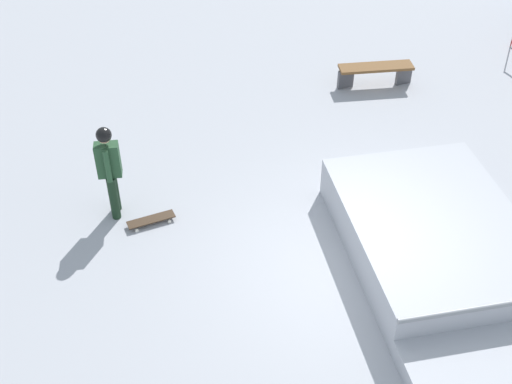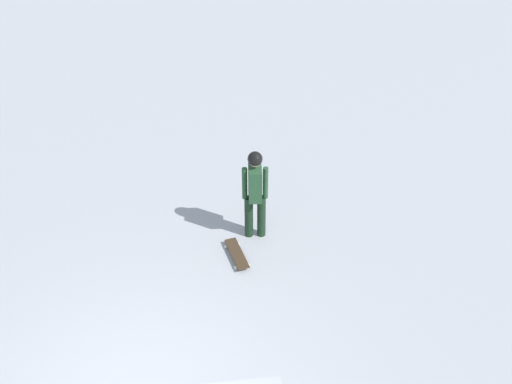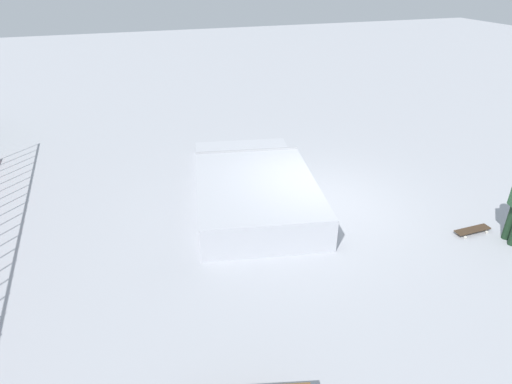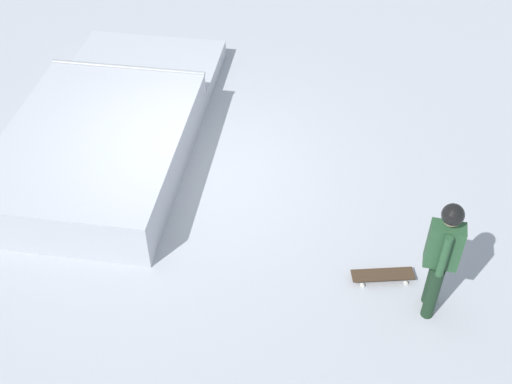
{
  "view_description": "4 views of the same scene",
  "coord_description": "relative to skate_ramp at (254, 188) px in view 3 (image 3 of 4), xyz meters",
  "views": [
    {
      "loc": [
        6.26,
        -3.96,
        7.48
      ],
      "look_at": [
        -1.21,
        -0.98,
        0.9
      ],
      "focal_mm": 46.97,
      "sensor_mm": 36.0,
      "label": 1
    },
    {
      "loc": [
        -0.22,
        4.63,
        6.64
      ],
      "look_at": [
        -2.58,
        -2.88,
        1.0
      ],
      "focal_mm": 40.63,
      "sensor_mm": 36.0,
      "label": 2
    },
    {
      "loc": [
        -7.89,
        4.12,
        4.98
      ],
      "look_at": [
        -0.07,
        1.54,
        0.6
      ],
      "focal_mm": 30.52,
      "sensor_mm": 36.0,
      "label": 3
    },
    {
      "loc": [
        -7.53,
        -0.7,
        6.52
      ],
      "look_at": [
        -1.4,
        -0.9,
        0.9
      ],
      "focal_mm": 46.04,
      "sensor_mm": 36.0,
      "label": 4
    }
  ],
  "objects": [
    {
      "name": "skate_ramp",
      "position": [
        0.0,
        0.0,
        0.0
      ],
      "size": [
        5.78,
        3.54,
        0.74
      ],
      "rotation": [
        0.0,
        0.0,
        -0.18
      ],
      "color": "#B0B3BB",
      "rests_on": "ground"
    },
    {
      "name": "skateboard",
      "position": [
        -2.76,
        -3.85,
        -0.24
      ],
      "size": [
        0.28,
        0.81,
        0.09
      ],
      "rotation": [
        0.0,
        0.0,
        1.6
      ],
      "color": "#3F2D1E",
      "rests_on": "ground"
    },
    {
      "name": "ground_plane",
      "position": [
        -0.64,
        -1.35,
        -0.32
      ],
      "size": [
        60.0,
        60.0,
        0.0
      ],
      "primitive_type": "plane",
      "color": "#A8AAB2"
    }
  ]
}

